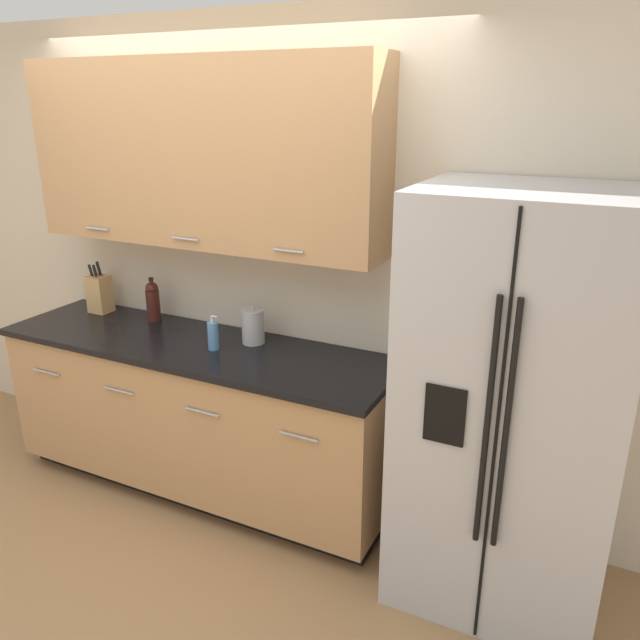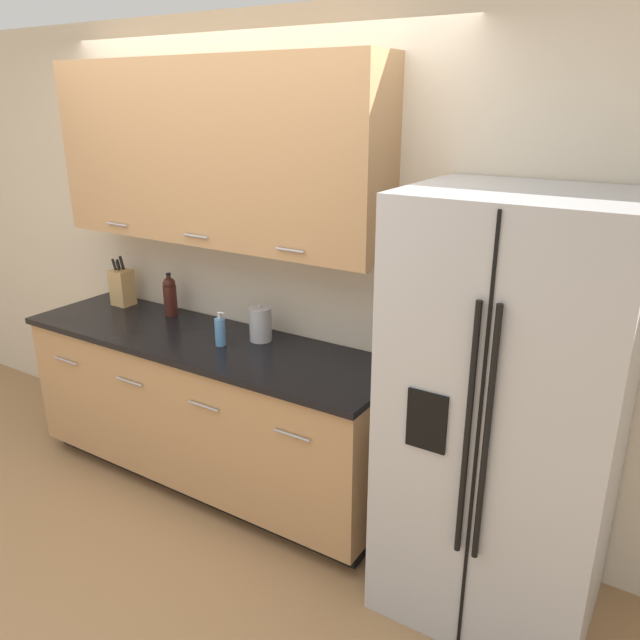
{
  "view_description": "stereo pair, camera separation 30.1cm",
  "coord_description": "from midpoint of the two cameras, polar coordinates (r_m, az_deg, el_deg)",
  "views": [
    {
      "loc": [
        1.91,
        -1.87,
        2.17
      ],
      "look_at": [
        0.67,
        0.68,
        1.16
      ],
      "focal_mm": 35.0,
      "sensor_mm": 36.0,
      "label": 1
    },
    {
      "loc": [
        2.18,
        -1.72,
        2.17
      ],
      "look_at": [
        0.67,
        0.68,
        1.16
      ],
      "focal_mm": 35.0,
      "sensor_mm": 36.0,
      "label": 2
    }
  ],
  "objects": [
    {
      "name": "knife_block",
      "position": [
        4.15,
        -21.5,
        2.25
      ],
      "size": [
        0.12,
        0.11,
        0.32
      ],
      "color": "tan",
      "rests_on": "counter_unit"
    },
    {
      "name": "counter_unit",
      "position": [
        3.7,
        -13.26,
        -8.5
      ],
      "size": [
        2.29,
        0.64,
        0.91
      ],
      "color": "black",
      "rests_on": "ground_plane"
    },
    {
      "name": "wall_back",
      "position": [
        3.52,
        -10.78,
        8.13
      ],
      "size": [
        10.0,
        0.39,
        2.6
      ],
      "color": "beige",
      "rests_on": "ground_plane"
    },
    {
      "name": "refrigerator",
      "position": [
        2.76,
        14.2,
        -7.83
      ],
      "size": [
        0.88,
        0.75,
        1.86
      ],
      "color": "#B2B2B5",
      "rests_on": "ground_plane"
    },
    {
      "name": "soap_dispenser",
      "position": [
        3.36,
        -12.29,
        -1.42
      ],
      "size": [
        0.06,
        0.06,
        0.19
      ],
      "color": "#4C7FB2",
      "rests_on": "counter_unit"
    },
    {
      "name": "steel_canister",
      "position": [
        3.41,
        -8.67,
        -0.6
      ],
      "size": [
        0.13,
        0.13,
        0.21
      ],
      "color": "#A3A3A5",
      "rests_on": "counter_unit"
    },
    {
      "name": "wine_bottle",
      "position": [
        3.88,
        -17.21,
        1.69
      ],
      "size": [
        0.08,
        0.08,
        0.27
      ],
      "color": "#3D1914",
      "rests_on": "counter_unit"
    },
    {
      "name": "ground_plane",
      "position": [
        3.48,
        -18.67,
        -20.19
      ],
      "size": [
        14.0,
        14.0,
        0.0
      ],
      "primitive_type": "plane",
      "color": "#997047"
    }
  ]
}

